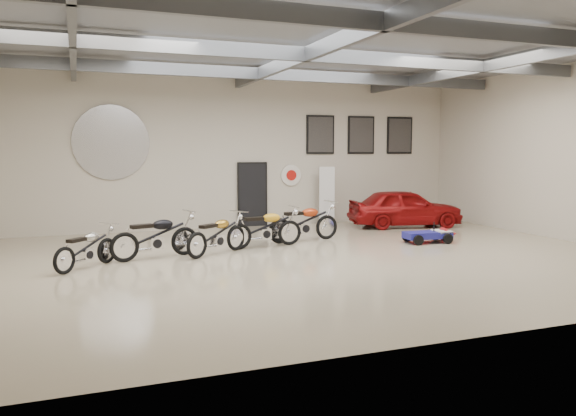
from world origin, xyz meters
name	(u,v)px	position (x,y,z in m)	size (l,w,h in m)	color
floor	(306,259)	(0.00, 0.00, 0.00)	(16.00, 12.00, 0.01)	tan
ceiling	(307,43)	(0.00, 0.00, 5.00)	(16.00, 12.00, 0.01)	gray
back_wall	(237,152)	(0.00, 6.00, 2.50)	(16.00, 0.02, 5.00)	beige
right_wall	(567,153)	(8.00, 0.00, 2.50)	(0.02, 12.00, 5.00)	beige
ceiling_beams	(306,54)	(0.00, 0.00, 4.75)	(15.80, 11.80, 0.32)	#55585C
door	(252,195)	(0.50, 5.95, 1.05)	(0.92, 0.08, 2.10)	black
logo_plaque	(111,142)	(-4.00, 5.95, 2.80)	(2.30, 0.06, 1.16)	silver
poster_left	(320,135)	(3.00, 5.96, 3.10)	(1.05, 0.08, 1.35)	black
poster_mid	(361,135)	(4.60, 5.96, 3.10)	(1.05, 0.08, 1.35)	black
poster_right	(400,135)	(6.20, 5.96, 3.10)	(1.05, 0.08, 1.35)	black
oil_sign	(291,175)	(1.90, 5.95, 1.70)	(0.72, 0.10, 0.72)	white
banner_stand	(327,196)	(3.06, 5.50, 0.98)	(0.53, 0.21, 1.95)	white
motorcycle_silver	(86,247)	(-4.89, 0.70, 0.47)	(1.80, 0.56, 0.93)	silver
motorcycle_black	(155,235)	(-3.33, 1.31, 0.56)	(2.15, 0.67, 1.12)	silver
motorcycle_gold	(217,234)	(-1.83, 1.31, 0.52)	(1.99, 0.62, 1.03)	silver
motorcycle_yellow	(265,227)	(-0.40, 1.88, 0.54)	(2.09, 0.65, 1.09)	silver
motorcycle_red	(304,222)	(0.92, 2.38, 0.57)	(2.18, 0.67, 1.13)	silver
go_kart	(432,232)	(4.19, 0.94, 0.29)	(1.61, 0.72, 0.58)	navy
vintage_car	(405,208)	(5.25, 4.00, 0.64)	(3.75, 1.51, 1.28)	maroon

